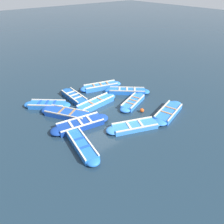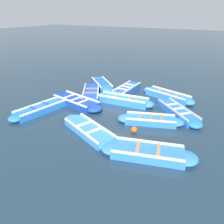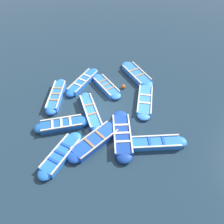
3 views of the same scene
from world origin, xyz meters
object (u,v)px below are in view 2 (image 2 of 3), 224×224
(boat_broadside, at_px, (102,84))
(boat_outer_left, at_px, (76,102))
(boat_mid_row, at_px, (148,153))
(boat_outer_right, at_px, (123,100))
(boat_bow_out, at_px, (41,109))
(boat_end_of_row, at_px, (127,89))
(boat_drifting, at_px, (150,120))
(boat_stern_in, at_px, (168,96))
(buoy_orange_near, at_px, (134,130))
(boat_alongside, at_px, (91,93))
(boat_tucked, at_px, (177,112))
(boat_inner_gap, at_px, (89,130))

(boat_broadside, bearing_deg, boat_outer_left, -171.80)
(boat_mid_row, relative_size, boat_outer_right, 0.99)
(boat_bow_out, bearing_deg, boat_end_of_row, -26.87)
(boat_bow_out, xyz_separation_m, boat_drifting, (1.72, -5.59, -0.02))
(boat_end_of_row, height_order, boat_bow_out, boat_end_of_row)
(boat_stern_in, xyz_separation_m, boat_drifting, (-3.64, -0.24, -0.03))
(boat_outer_left, bearing_deg, buoy_orange_near, -106.40)
(boat_alongside, bearing_deg, boat_mid_row, -127.69)
(boat_alongside, height_order, boat_tucked, boat_alongside)
(boat_drifting, height_order, boat_broadside, boat_broadside)
(boat_outer_right, bearing_deg, boat_inner_gap, -176.55)
(boat_alongside, bearing_deg, boat_inner_gap, -146.67)
(boat_broadside, bearing_deg, boat_alongside, -167.03)
(boat_drifting, bearing_deg, boat_tucked, -29.00)
(boat_stern_in, height_order, boat_outer_right, boat_outer_right)
(boat_end_of_row, height_order, boat_outer_right, boat_outer_right)
(boat_drifting, bearing_deg, boat_broadside, 54.20)
(boat_outer_left, bearing_deg, boat_mid_row, -115.70)
(boat_mid_row, bearing_deg, buoy_orange_near, 40.76)
(boat_tucked, distance_m, boat_inner_gap, 4.87)
(boat_stern_in, xyz_separation_m, boat_outer_left, (-3.61, 4.34, -0.01))
(boat_outer_right, bearing_deg, boat_end_of_row, 19.67)
(boat_bow_out, xyz_separation_m, boat_broadside, (5.40, -0.49, -0.01))
(boat_stern_in, relative_size, boat_outer_right, 0.97)
(boat_end_of_row, bearing_deg, boat_alongside, 137.07)
(boat_stern_in, distance_m, boat_tucked, 2.33)
(boat_outer_left, relative_size, boat_tucked, 1.25)
(boat_drifting, bearing_deg, boat_bow_out, 107.07)
(boat_stern_in, bearing_deg, boat_end_of_row, 93.67)
(boat_stern_in, xyz_separation_m, boat_tucked, (-2.03, -1.14, -0.02))
(boat_end_of_row, distance_m, boat_mid_row, 7.17)
(boat_broadside, distance_m, buoy_orange_near, 6.87)
(boat_end_of_row, relative_size, boat_broadside, 1.10)
(boat_mid_row, xyz_separation_m, boat_inner_gap, (0.32, 2.92, -0.02))
(boat_tucked, height_order, buoy_orange_near, boat_tucked)
(boat_drifting, xyz_separation_m, boat_tucked, (1.61, -0.89, 0.01))
(boat_inner_gap, bearing_deg, boat_stern_in, -17.00)
(boat_stern_in, relative_size, boat_broadside, 1.19)
(boat_outer_right, bearing_deg, boat_tucked, -88.80)
(boat_outer_left, xyz_separation_m, boat_alongside, (1.63, 0.06, -0.00))
(boat_outer_left, height_order, boat_drifting, boat_outer_left)
(boat_drifting, xyz_separation_m, boat_alongside, (1.67, 4.64, 0.02))
(boat_stern_in, distance_m, boat_mid_row, 6.33)
(boat_alongside, bearing_deg, boat_end_of_row, -42.93)
(boat_mid_row, bearing_deg, boat_alongside, 52.31)
(boat_alongside, xyz_separation_m, boat_mid_row, (-4.26, -5.51, -0.01))
(boat_alongside, bearing_deg, boat_broadside, 12.97)
(boat_stern_in, bearing_deg, boat_outer_right, 135.79)
(boat_end_of_row, bearing_deg, buoy_orange_near, -150.43)
(boat_end_of_row, xyz_separation_m, boat_inner_gap, (-5.74, -0.92, -0.04))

